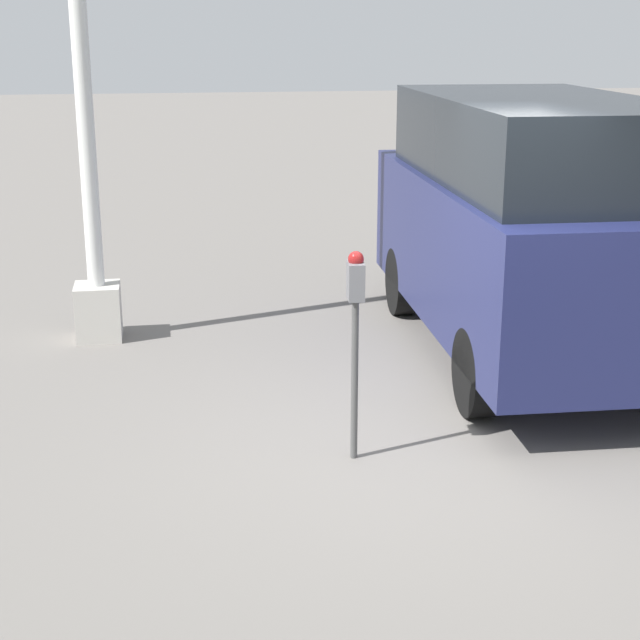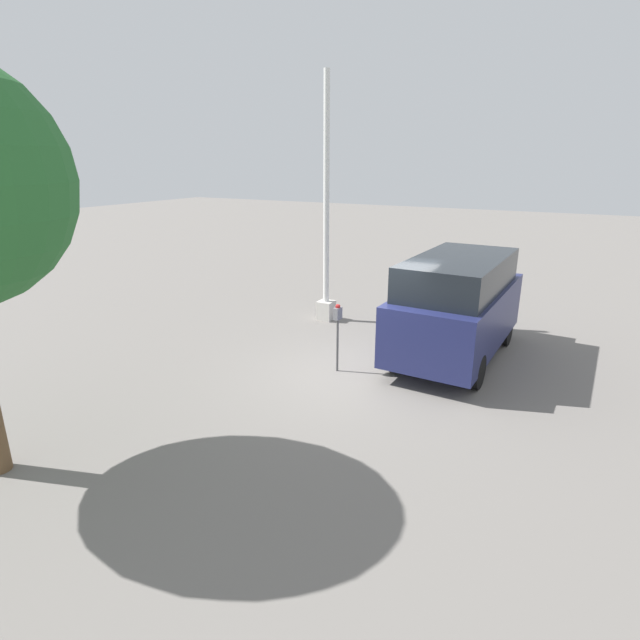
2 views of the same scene
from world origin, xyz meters
The scene contains 4 objects.
ground_plane centered at (0.00, 0.00, 0.00)m, with size 80.00×80.00×0.00m, color slate.
parking_meter_near centered at (-0.10, 0.54, 1.13)m, with size 0.21×0.13×1.53m.
lamp_post centered at (3.07, 2.49, 2.27)m, with size 0.44×0.44×6.63m.
parked_van centered at (1.91, -1.50, 1.28)m, with size 4.75×2.15×2.40m.
Camera 1 is at (-6.46, 1.86, 3.00)m, focal length 55.00 mm.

